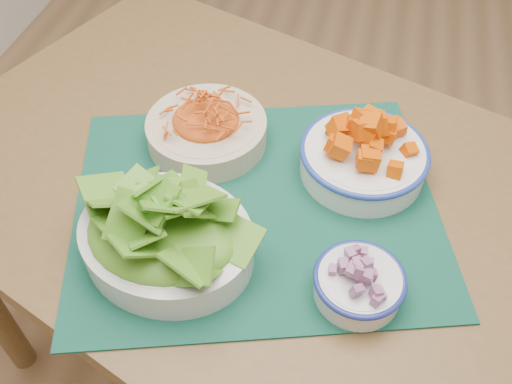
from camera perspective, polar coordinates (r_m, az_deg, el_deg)
ground at (r=1.70m, az=12.99°, el=-13.28°), size 4.00×4.00×0.00m
table at (r=1.05m, az=0.11°, el=-2.21°), size 1.40×1.17×0.75m
placemat at (r=0.94m, az=0.00°, el=-1.30°), size 0.71×0.64×0.00m
carrot_bowl at (r=1.02m, az=-4.99°, el=6.66°), size 0.27×0.27×0.08m
squash_bowl at (r=0.97m, az=10.84°, el=4.14°), size 0.27×0.27×0.11m
lettuce_bowl at (r=0.84m, az=-9.12°, el=-3.62°), size 0.31×0.27×0.13m
onion_bowl at (r=0.82m, az=10.29°, el=-8.76°), size 0.16×0.16×0.07m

